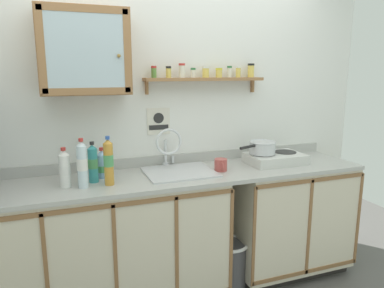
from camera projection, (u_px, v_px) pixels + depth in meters
The scene contains 18 objects.
back_wall at pixel (173, 121), 2.85m from camera, with size 3.42×0.07×2.58m.
lower_cabinet_run at pixel (110, 247), 2.53m from camera, with size 1.65×0.59×0.92m.
lower_cabinet_run_right at pixel (286, 218), 3.03m from camera, with size 1.00×0.59×0.92m.
countertop at pixel (186, 175), 2.63m from camera, with size 2.78×0.61×0.03m, color #B2B2AD.
backsplash at pixel (175, 159), 2.88m from camera, with size 2.78×0.02×0.08m, color #B2B2AD.
sink at pixel (178, 174), 2.65m from camera, with size 0.50×0.47×0.45m.
hot_plate_stove at pixel (275, 158), 2.89m from camera, with size 0.45×0.31×0.08m.
saucepan at pixel (262, 147), 2.86m from camera, with size 0.36×0.22×0.10m.
bottle_detergent_teal_0 at pixel (93, 163), 2.38m from camera, with size 0.07×0.07×0.28m.
bottle_opaque_white_1 at pixel (65, 169), 2.28m from camera, with size 0.07×0.07×0.26m.
bottle_water_blue_2 at pixel (102, 165), 2.49m from camera, with size 0.08×0.08×0.22m.
bottle_water_clear_3 at pixel (82, 165), 2.26m from camera, with size 0.07×0.07×0.32m.
bottle_juice_amber_4 at pixel (109, 162), 2.32m from camera, with size 0.06×0.06×0.33m.
mug at pixel (221, 165), 2.67m from camera, with size 0.10×0.13×0.09m.
wall_cabinet at pixel (84, 52), 2.38m from camera, with size 0.59×0.29×0.57m.
spice_shelf at pixel (207, 77), 2.78m from camera, with size 0.96×0.14×0.23m.
warning_sign at pixel (159, 121), 2.78m from camera, with size 0.18×0.01×0.21m.
trash_bin at pixel (230, 264), 2.79m from camera, with size 0.29×0.29×0.39m.
Camera 1 is at (-0.83, -2.06, 1.69)m, focal length 33.34 mm.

